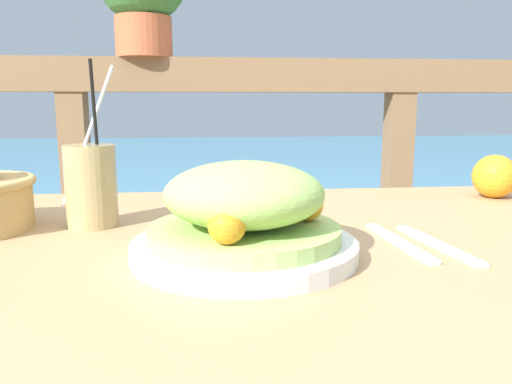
% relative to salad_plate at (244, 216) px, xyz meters
% --- Properties ---
extents(patio_table, '(1.14, 0.78, 0.75)m').
position_rel_salad_plate_xyz_m(patio_table, '(0.06, 0.06, -0.15)').
color(patio_table, tan).
rests_on(patio_table, ground_plane).
extents(railing_fence, '(2.80, 0.08, 1.05)m').
position_rel_salad_plate_xyz_m(railing_fence, '(0.06, 0.82, -0.05)').
color(railing_fence, brown).
rests_on(railing_fence, ground_plane).
extents(sea_backdrop, '(12.00, 4.00, 0.53)m').
position_rel_salad_plate_xyz_m(sea_backdrop, '(0.06, 3.32, -0.54)').
color(sea_backdrop, teal).
rests_on(sea_backdrop, ground_plane).
extents(salad_plate, '(0.27, 0.27, 0.11)m').
position_rel_salad_plate_xyz_m(salad_plate, '(0.00, 0.00, 0.00)').
color(salad_plate, silver).
rests_on(salad_plate, patio_table).
extents(drink_glass, '(0.08, 0.07, 0.24)m').
position_rel_salad_plate_xyz_m(drink_glass, '(-0.21, 0.17, 0.01)').
color(drink_glass, tan).
rests_on(drink_glass, patio_table).
extents(fork, '(0.03, 0.18, 0.00)m').
position_rel_salad_plate_xyz_m(fork, '(0.20, 0.03, -0.05)').
color(fork, silver).
rests_on(fork, patio_table).
extents(knife, '(0.04, 0.18, 0.00)m').
position_rel_salad_plate_xyz_m(knife, '(0.25, 0.02, -0.05)').
color(knife, silver).
rests_on(knife, patio_table).
extents(orange_near_basket, '(0.08, 0.08, 0.08)m').
position_rel_salad_plate_xyz_m(orange_near_basket, '(0.51, 0.32, -0.01)').
color(orange_near_basket, orange).
rests_on(orange_near_basket, patio_table).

